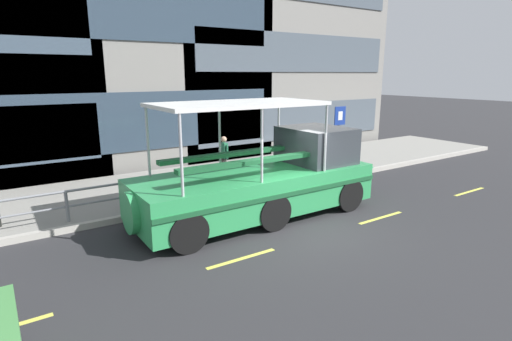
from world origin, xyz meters
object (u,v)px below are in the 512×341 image
at_px(pedestrian_near_bow, 289,147).
at_px(pedestrian_mid_left, 224,154).
at_px(parking_sign, 339,127).
at_px(duck_tour_boat, 270,179).

height_order(pedestrian_near_bow, pedestrian_mid_left, pedestrian_near_bow).
relative_size(parking_sign, pedestrian_near_bow, 1.54).
distance_m(pedestrian_near_bow, pedestrian_mid_left, 2.86).
xyz_separation_m(pedestrian_near_bow, pedestrian_mid_left, (-2.83, 0.39, -0.03)).
bearing_deg(duck_tour_boat, pedestrian_mid_left, 82.00).
relative_size(duck_tour_boat, pedestrian_mid_left, 5.39).
relative_size(parking_sign, pedestrian_mid_left, 1.59).
xyz_separation_m(duck_tour_boat, pedestrian_mid_left, (0.52, 3.69, 0.11)).
relative_size(duck_tour_boat, pedestrian_near_bow, 5.22).
distance_m(duck_tour_boat, pedestrian_near_bow, 4.71).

